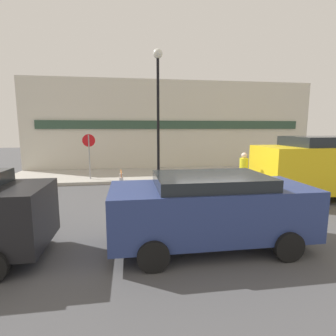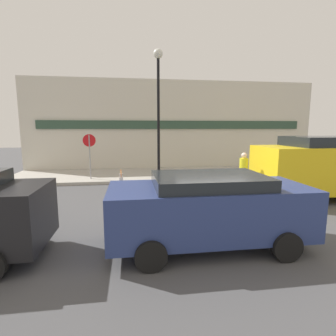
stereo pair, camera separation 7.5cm
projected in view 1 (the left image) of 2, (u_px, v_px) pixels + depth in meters
The scene contains 13 objects.
ground_plane at pixel (220, 211), 8.29m from camera, with size 60.00×60.00×0.00m, color #4C4C4F.
sidewalk_slab at pixel (180, 174), 14.60m from camera, with size 18.00×3.94×0.15m.
storefront_facade at pixel (174, 126), 16.20m from camera, with size 18.00×0.22×5.50m.
streetlamp_post at pixel (158, 98), 12.32m from camera, with size 0.44×0.44×6.06m.
stop_sign at pixel (89, 149), 12.58m from camera, with size 0.60×0.06×2.16m.
barricade_0 at pixel (218, 184), 9.90m from camera, with size 0.46×0.71×0.98m.
barricade_1 at pixel (121, 183), 9.83m from camera, with size 0.17×0.86×1.00m.
traffic_cone_0 at pixel (179, 198), 8.77m from camera, with size 0.30×0.30×0.62m.
traffic_cone_1 at pixel (160, 179), 12.34m from camera, with size 0.30×0.30×0.51m.
traffic_cone_2 at pixel (160, 200), 8.80m from camera, with size 0.30×0.30×0.47m.
person_worker at pixel (243, 174), 9.61m from camera, with size 0.39×0.39×1.72m.
parked_car_1 at pixel (210, 206), 5.72m from camera, with size 4.30×1.95×1.61m.
work_van at pixel (323, 165), 9.73m from camera, with size 4.87×2.24×2.30m.
Camera 1 is at (-2.79, -7.66, 2.60)m, focal length 28.00 mm.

